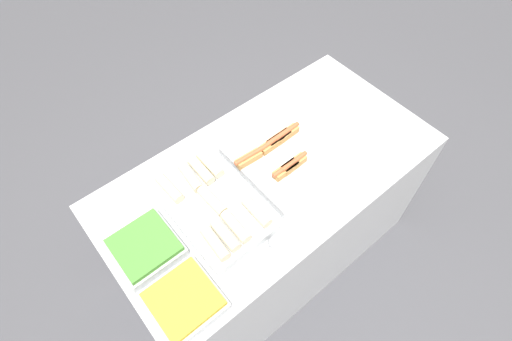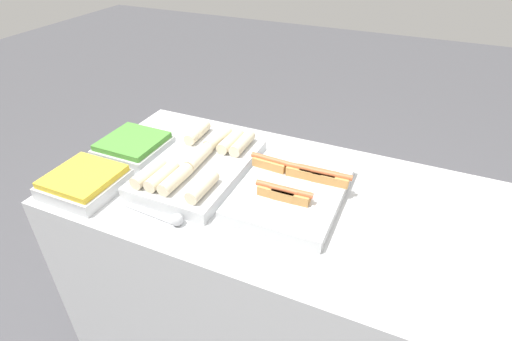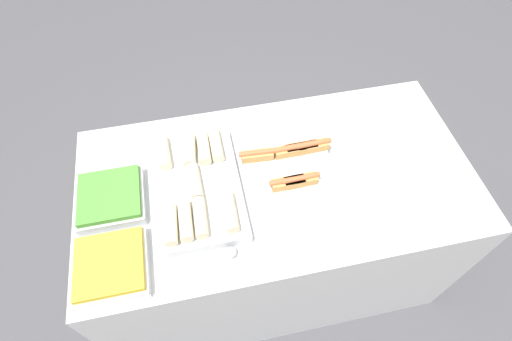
{
  "view_description": "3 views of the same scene",
  "coord_description": "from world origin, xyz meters",
  "px_view_note": "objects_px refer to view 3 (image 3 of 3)",
  "views": [
    {
      "loc": [
        -0.78,
        -0.82,
        2.49
      ],
      "look_at": [
        -0.09,
        0.0,
        0.99
      ],
      "focal_mm": 28.0,
      "sensor_mm": 36.0,
      "label": 1
    },
    {
      "loc": [
        0.41,
        -1.14,
        1.83
      ],
      "look_at": [
        -0.09,
        0.0,
        0.99
      ],
      "focal_mm": 28.0,
      "sensor_mm": 36.0,
      "label": 2
    },
    {
      "loc": [
        -0.28,
        -0.91,
        2.32
      ],
      "look_at": [
        -0.09,
        0.0,
        0.99
      ],
      "focal_mm": 28.0,
      "sensor_mm": 36.0,
      "label": 3
    }
  ],
  "objects_px": {
    "serving_spoon_near": "(225,254)",
    "tray_side_back": "(111,199)",
    "tray_wraps": "(196,187)",
    "tray_side_front": "(111,267)",
    "tray_hotdogs": "(290,170)"
  },
  "relations": [
    {
      "from": "tray_wraps",
      "to": "tray_side_front",
      "type": "relative_size",
      "value": 2.09
    },
    {
      "from": "tray_side_back",
      "to": "tray_side_front",
      "type": "bearing_deg",
      "value": -90.0
    },
    {
      "from": "tray_hotdogs",
      "to": "tray_side_front",
      "type": "height_order",
      "value": "tray_hotdogs"
    },
    {
      "from": "tray_wraps",
      "to": "tray_side_front",
      "type": "height_order",
      "value": "tray_wraps"
    },
    {
      "from": "tray_hotdogs",
      "to": "tray_wraps",
      "type": "height_order",
      "value": "tray_wraps"
    },
    {
      "from": "tray_hotdogs",
      "to": "tray_side_back",
      "type": "xyz_separation_m",
      "value": [
        -0.74,
        0.01,
        0.0
      ]
    },
    {
      "from": "tray_hotdogs",
      "to": "tray_wraps",
      "type": "relative_size",
      "value": 0.89
    },
    {
      "from": "tray_hotdogs",
      "to": "tray_side_back",
      "type": "height_order",
      "value": "tray_hotdogs"
    },
    {
      "from": "serving_spoon_near",
      "to": "tray_side_back",
      "type": "bearing_deg",
      "value": 141.95
    },
    {
      "from": "tray_side_front",
      "to": "serving_spoon_near",
      "type": "xyz_separation_m",
      "value": [
        0.41,
        -0.03,
        -0.02
      ]
    },
    {
      "from": "tray_wraps",
      "to": "tray_side_front",
      "type": "distance_m",
      "value": 0.44
    },
    {
      "from": "tray_wraps",
      "to": "serving_spoon_near",
      "type": "bearing_deg",
      "value": -77.43
    },
    {
      "from": "tray_wraps",
      "to": "tray_side_back",
      "type": "relative_size",
      "value": 2.09
    },
    {
      "from": "tray_side_back",
      "to": "serving_spoon_near",
      "type": "relative_size",
      "value": 1.05
    },
    {
      "from": "tray_hotdogs",
      "to": "serving_spoon_near",
      "type": "bearing_deg",
      "value": -136.78
    }
  ]
}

